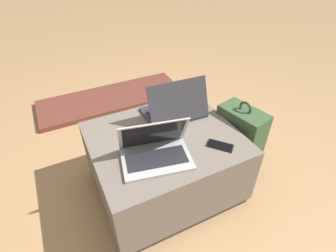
{
  "coord_description": "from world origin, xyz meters",
  "views": [
    {
      "loc": [
        -0.5,
        -1.05,
        1.4
      ],
      "look_at": [
        0.02,
        -0.01,
        0.51
      ],
      "focal_mm": 28.0,
      "sensor_mm": 36.0,
      "label": 1
    }
  ],
  "objects_px": {
    "laptop_near": "(155,150)",
    "cell_phone": "(220,145)",
    "backpack": "(239,141)",
    "laptop_far": "(175,109)"
  },
  "relations": [
    {
      "from": "laptop_near",
      "to": "cell_phone",
      "type": "distance_m",
      "value": 0.37
    },
    {
      "from": "laptop_near",
      "to": "backpack",
      "type": "distance_m",
      "value": 0.7
    },
    {
      "from": "laptop_far",
      "to": "cell_phone",
      "type": "distance_m",
      "value": 0.38
    },
    {
      "from": "laptop_far",
      "to": "backpack",
      "type": "height_order",
      "value": "laptop_far"
    },
    {
      "from": "cell_phone",
      "to": "backpack",
      "type": "distance_m",
      "value": 0.38
    },
    {
      "from": "cell_phone",
      "to": "backpack",
      "type": "height_order",
      "value": "backpack"
    },
    {
      "from": "laptop_far",
      "to": "laptop_near",
      "type": "bearing_deg",
      "value": 50.61
    },
    {
      "from": "backpack",
      "to": "cell_phone",
      "type": "bearing_deg",
      "value": 104.2
    },
    {
      "from": "laptop_near",
      "to": "laptop_far",
      "type": "bearing_deg",
      "value": 59.17
    },
    {
      "from": "laptop_near",
      "to": "backpack",
      "type": "height_order",
      "value": "laptop_near"
    }
  ]
}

